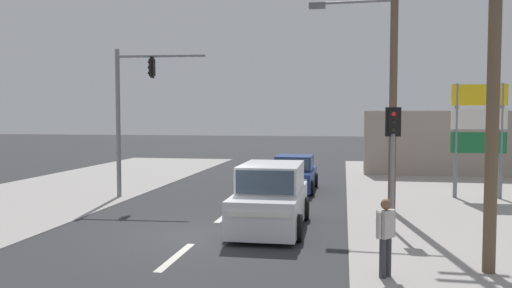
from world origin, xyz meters
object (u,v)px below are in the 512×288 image
Objects in this scene: utility_pole_foreground_right at (489,3)px; pedestrian_at_kerb at (386,233)px; pedestal_signal_right_kerb at (393,147)px; utility_pole_midground_right at (390,55)px; suv_kerbside_parked at (271,198)px; sedan_crossing_left at (295,175)px; shopping_plaza_sign at (479,124)px; traffic_signal_mast at (131,103)px.

pedestrian_at_kerb is at bearing -161.87° from utility_pole_foreground_right.
utility_pole_midground_right is at bearing 87.51° from pedestal_signal_right_kerb.
suv_kerbside_parked reaches higher than sedan_crossing_left.
sedan_crossing_left is at bearing 115.88° from pedestal_signal_right_kerb.
shopping_plaza_sign reaches higher than pedestrian_at_kerb.
shopping_plaza_sign is 11.84m from pedestrian_at_kerb.
utility_pole_foreground_right is 2.47× the size of sedan_crossing_left.
traffic_signal_mast is 10.84m from pedestal_signal_right_kerb.
shopping_plaza_sign is (3.78, 3.52, -2.39)m from utility_pole_midground_right.
shopping_plaza_sign is 2.82× the size of pedestrian_at_kerb.
utility_pole_midground_right is 2.20× the size of suv_kerbside_parked.
utility_pole_midground_right is at bearing 41.11° from suv_kerbside_parked.
suv_kerbside_parked is at bearing -137.94° from shopping_plaza_sign.
utility_pole_midground_right is at bearing -137.07° from shopping_plaza_sign.
utility_pole_midground_right reaches higher than traffic_signal_mast.
traffic_signal_mast is (-11.38, 7.99, -1.79)m from utility_pole_foreground_right.
shopping_plaza_sign is 1.01× the size of suv_kerbside_parked.
traffic_signal_mast is at bearing -171.25° from shopping_plaza_sign.
suv_kerbside_parked is at bearing 145.43° from utility_pole_foreground_right.
utility_pole_foreground_right is at bearing -65.41° from sedan_crossing_left.
pedestal_signal_right_kerb is at bearing -23.32° from traffic_signal_mast.
utility_pole_midground_right is 2.81× the size of pedestal_signal_right_kerb.
utility_pole_midground_right is 6.14× the size of pedestrian_at_kerb.
pedestrian_at_kerb is at bearing -42.85° from traffic_signal_mast.
utility_pole_foreground_right is 1.75× the size of traffic_signal_mast.
pedestrian_at_kerb is at bearing -95.14° from utility_pole_midground_right.
sedan_crossing_left is (-5.04, 11.02, -4.92)m from utility_pole_foreground_right.
suv_kerbside_parked is (-7.39, -6.67, -2.10)m from shopping_plaza_sign.
pedestal_signal_right_kerb is 0.77× the size of shopping_plaza_sign.
suv_kerbside_parked is (-3.49, -0.29, -1.53)m from pedestal_signal_right_kerb.
suv_kerbside_parked is at bearing -89.67° from sedan_crossing_left.
utility_pole_midground_right reaches higher than pedestal_signal_right_kerb.
sedan_crossing_left is 2.61× the size of pedestrian_at_kerb.
suv_kerbside_parked is (-5.00, 3.44, -4.73)m from utility_pole_foreground_right.
shopping_plaza_sign reaches higher than suv_kerbside_parked.
traffic_signal_mast reaches higher than pedestrian_at_kerb.
suv_kerbside_parked is (6.38, -4.55, -2.95)m from traffic_signal_mast.
utility_pole_midground_right is (-1.39, 6.60, -0.25)m from utility_pole_foreground_right.
pedestal_signal_right_kerb is 0.84× the size of sedan_crossing_left.
utility_pole_foreground_right is 2.31× the size of suv_kerbside_parked.
suv_kerbside_parked is (-3.61, -3.15, -4.49)m from utility_pole_midground_right.
traffic_signal_mast is 1.41× the size of sedan_crossing_left.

